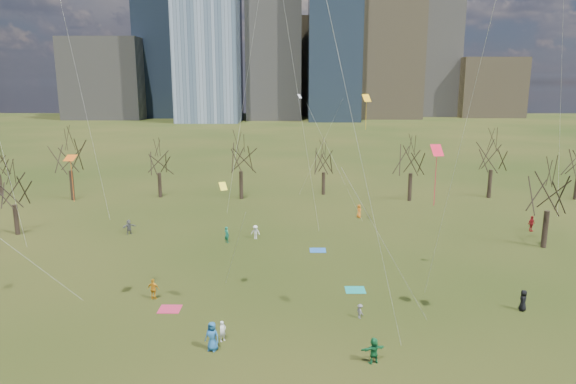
{
  "coord_description": "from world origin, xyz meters",
  "views": [
    {
      "loc": [
        0.42,
        -32.18,
        16.45
      ],
      "look_at": [
        0.0,
        12.0,
        7.0
      ],
      "focal_mm": 32.0,
      "sensor_mm": 36.0,
      "label": 1
    }
  ],
  "objects_px": {
    "person_1": "(223,331)",
    "person_0": "(212,336)",
    "blanket_crimson": "(170,309)",
    "blanket_teal": "(355,290)",
    "blanket_navy": "(318,250)",
    "person_4": "(153,289)"
  },
  "relations": [
    {
      "from": "person_1",
      "to": "person_4",
      "type": "relative_size",
      "value": 0.83
    },
    {
      "from": "blanket_navy",
      "to": "person_0",
      "type": "xyz_separation_m",
      "value": [
        -7.54,
        -19.62,
        0.93
      ]
    },
    {
      "from": "blanket_crimson",
      "to": "person_0",
      "type": "bearing_deg",
      "value": -55.29
    },
    {
      "from": "person_0",
      "to": "person_4",
      "type": "height_order",
      "value": "person_0"
    },
    {
      "from": "blanket_teal",
      "to": "person_1",
      "type": "xyz_separation_m",
      "value": [
        -9.61,
        -8.43,
        0.68
      ]
    },
    {
      "from": "blanket_teal",
      "to": "person_0",
      "type": "bearing_deg",
      "value": -136.39
    },
    {
      "from": "person_1",
      "to": "blanket_teal",
      "type": "bearing_deg",
      "value": -7.23
    },
    {
      "from": "blanket_teal",
      "to": "blanket_crimson",
      "type": "bearing_deg",
      "value": -165.25
    },
    {
      "from": "blanket_crimson",
      "to": "person_0",
      "type": "xyz_separation_m",
      "value": [
        4.08,
        -5.89,
        0.93
      ]
    },
    {
      "from": "blanket_navy",
      "to": "person_4",
      "type": "relative_size",
      "value": 0.96
    },
    {
      "from": "blanket_teal",
      "to": "person_4",
      "type": "distance_m",
      "value": 15.97
    },
    {
      "from": "person_1",
      "to": "person_0",
      "type": "bearing_deg",
      "value": -160.94
    },
    {
      "from": "blanket_teal",
      "to": "blanket_navy",
      "type": "bearing_deg",
      "value": 104.34
    },
    {
      "from": "person_0",
      "to": "person_1",
      "type": "relative_size",
      "value": 1.37
    },
    {
      "from": "person_1",
      "to": "person_4",
      "type": "bearing_deg",
      "value": 85.25
    },
    {
      "from": "person_0",
      "to": "blanket_crimson",
      "type": "bearing_deg",
      "value": 141.52
    },
    {
      "from": "person_1",
      "to": "person_4",
      "type": "distance_m",
      "value": 8.99
    },
    {
      "from": "person_4",
      "to": "blanket_navy",
      "type": "bearing_deg",
      "value": -129.78
    },
    {
      "from": "blanket_teal",
      "to": "blanket_navy",
      "type": "xyz_separation_m",
      "value": [
        -2.56,
        10.0,
        0.0
      ]
    },
    {
      "from": "blanket_navy",
      "to": "blanket_crimson",
      "type": "xyz_separation_m",
      "value": [
        -11.62,
        -13.73,
        0.0
      ]
    },
    {
      "from": "blanket_teal",
      "to": "blanket_crimson",
      "type": "relative_size",
      "value": 1.0
    },
    {
      "from": "person_4",
      "to": "blanket_teal",
      "type": "bearing_deg",
      "value": -164.77
    }
  ]
}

